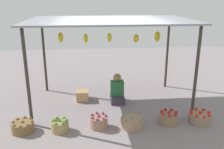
% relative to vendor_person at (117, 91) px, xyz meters
% --- Properties ---
extents(ground_plane, '(14.00, 14.00, 0.00)m').
position_rel_vendor_person_xyz_m(ground_plane, '(-0.19, -0.03, -0.30)').
color(ground_plane, gray).
extents(market_stall_structure, '(3.94, 2.38, 2.18)m').
position_rel_vendor_person_xyz_m(market_stall_structure, '(-0.19, -0.02, 1.74)').
color(market_stall_structure, '#38332D').
rests_on(market_stall_structure, ground).
extents(vendor_person, '(0.36, 0.44, 0.78)m').
position_rel_vendor_person_xyz_m(vendor_person, '(0.00, 0.00, 0.00)').
color(vendor_person, '#3D3343').
rests_on(vendor_person, ground).
extents(basket_potatoes, '(0.46, 0.46, 0.27)m').
position_rel_vendor_person_xyz_m(basket_potatoes, '(-2.15, -1.33, -0.19)').
color(basket_potatoes, brown).
rests_on(basket_potatoes, ground).
extents(basket_green_apples, '(0.36, 0.36, 0.29)m').
position_rel_vendor_person_xyz_m(basket_green_apples, '(-1.37, -1.39, -0.17)').
color(basket_green_apples, '#99804E').
rests_on(basket_green_apples, ground).
extents(basket_purple_onions, '(0.38, 0.38, 0.31)m').
position_rel_vendor_person_xyz_m(basket_purple_onions, '(-0.55, -1.31, -0.16)').
color(basket_purple_onions, '#9A6F55').
rests_on(basket_purple_onions, ground).
extents(basket_green_chilies, '(0.49, 0.49, 0.25)m').
position_rel_vendor_person_xyz_m(basket_green_chilies, '(0.17, -1.37, -0.19)').
color(basket_green_chilies, '#9C7C5F').
rests_on(basket_green_chilies, ground).
extents(basket_red_apples, '(0.41, 0.41, 0.31)m').
position_rel_vendor_person_xyz_m(basket_red_apples, '(1.01, -1.28, -0.17)').
color(basket_red_apples, '#8E7054').
rests_on(basket_red_apples, ground).
extents(basket_red_tomatoes, '(0.49, 0.49, 0.27)m').
position_rel_vendor_person_xyz_m(basket_red_tomatoes, '(1.72, -1.30, -0.18)').
color(basket_red_tomatoes, '#947960').
rests_on(basket_red_tomatoes, ground).
extents(wooden_crate_near_vendor, '(0.32, 0.34, 0.27)m').
position_rel_vendor_person_xyz_m(wooden_crate_near_vendor, '(-0.93, 0.18, -0.16)').
color(wooden_crate_near_vendor, tan).
rests_on(wooden_crate_near_vendor, ground).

